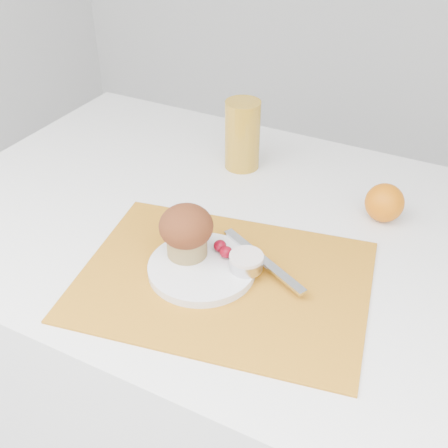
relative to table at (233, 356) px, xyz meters
The scene contains 11 objects.
table is the anchor object (origin of this frame).
placemat 0.41m from the table, 69.82° to the right, with size 0.47×0.34×0.00m, color #BD751A.
plate 0.42m from the table, 83.79° to the right, with size 0.18×0.18×0.01m, color white.
ramekin 0.44m from the table, 56.96° to the right, with size 0.05×0.05×0.02m, color #B9B8BD.
cream 0.45m from the table, 56.96° to the right, with size 0.06×0.06×0.01m, color silver.
raspberry_near 0.42m from the table, 76.57° to the right, with size 0.02×0.02×0.02m, color #56020E.
raspberry_far 0.42m from the table, 70.17° to the right, with size 0.02×0.02×0.02m, color #57020D.
butter_knife 0.42m from the table, 44.96° to the right, with size 0.20×0.02×0.01m, color silver.
orange 0.50m from the table, 29.52° to the left, with size 0.07×0.07×0.07m, color orange.
juice_glass 0.50m from the table, 112.37° to the left, with size 0.08×0.08×0.15m, color #BA8A23.
muffin 0.46m from the table, 97.59° to the right, with size 0.09×0.09×0.09m.
Camera 1 is at (0.38, -0.73, 1.36)m, focal length 45.00 mm.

